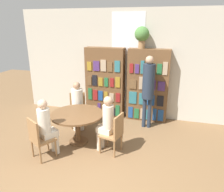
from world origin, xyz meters
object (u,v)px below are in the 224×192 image
at_px(chair_left_side, 78,108).
at_px(chair_far_side, 114,132).
at_px(reading_table, 77,118).
at_px(flower_vase, 142,35).
at_px(seated_reader_right, 106,121).
at_px(chair_near_camera, 39,137).
at_px(bookshelf_right, 148,86).
at_px(bookshelf_left, 105,83).
at_px(librarian_standing, 148,85).
at_px(seated_reader_back, 47,125).
at_px(seated_reader_left, 77,102).

bearing_deg(chair_left_side, chair_far_side, 117.00).
bearing_deg(reading_table, flower_vase, 56.95).
relative_size(reading_table, seated_reader_right, 0.95).
xyz_separation_m(chair_near_camera, chair_left_side, (0.08, 1.65, 0.00)).
relative_size(bookshelf_right, reading_table, 1.69).
relative_size(bookshelf_left, librarian_standing, 1.06).
xyz_separation_m(chair_left_side, seated_reader_back, (0.01, -1.49, 0.21)).
xyz_separation_m(bookshelf_left, librarian_standing, (1.29, -0.50, 0.16)).
height_order(seated_reader_right, librarian_standing, librarian_standing).
bearing_deg(reading_table, chair_near_camera, -119.94).
relative_size(chair_far_side, seated_reader_right, 0.71).
bearing_deg(chair_left_side, seated_reader_back, 66.18).
distance_m(bookshelf_left, chair_left_side, 1.12).
bearing_deg(chair_near_camera, reading_table, 90.00).
relative_size(chair_near_camera, seated_reader_back, 0.71).
xyz_separation_m(flower_vase, librarian_standing, (0.29, -0.51, -1.17)).
relative_size(flower_vase, seated_reader_left, 0.45).
relative_size(seated_reader_left, seated_reader_back, 1.00).
xyz_separation_m(bookshelf_left, chair_near_camera, (-0.57, -2.51, -0.51)).
distance_m(seated_reader_back, librarian_standing, 2.61).
height_order(bookshelf_left, seated_reader_left, bookshelf_left).
relative_size(reading_table, seated_reader_back, 0.95).
bearing_deg(seated_reader_back, reading_table, 90.00).
bearing_deg(seated_reader_right, seated_reader_back, 126.06).
bearing_deg(chair_left_side, seated_reader_right, 113.77).
distance_m(chair_left_side, seated_reader_left, 0.28).
distance_m(reading_table, librarian_standing, 1.94).
bearing_deg(bookshelf_left, seated_reader_left, -112.09).
xyz_separation_m(chair_near_camera, chair_far_side, (1.37, 0.61, 0.00)).
bearing_deg(chair_far_side, chair_near_camera, 126.00).
height_order(flower_vase, seated_reader_left, flower_vase).
relative_size(bookshelf_left, chair_far_side, 2.27).
xyz_separation_m(seated_reader_right, seated_reader_back, (-1.10, -0.49, 0.00)).
xyz_separation_m(bookshelf_left, seated_reader_right, (0.61, -1.86, -0.30)).
bearing_deg(seated_reader_back, bookshelf_right, 84.06).
relative_size(seated_reader_back, librarian_standing, 0.66).
relative_size(chair_left_side, chair_far_side, 1.00).
distance_m(bookshelf_right, librarian_standing, 0.53).
distance_m(chair_near_camera, librarian_standing, 2.82).
relative_size(reading_table, chair_near_camera, 1.35).
xyz_separation_m(chair_far_side, seated_reader_back, (-1.28, -0.45, 0.21)).
xyz_separation_m(flower_vase, chair_near_camera, (-1.58, -2.52, -1.84)).
bearing_deg(seated_reader_left, chair_near_camera, 59.93).
bearing_deg(seated_reader_back, bookshelf_left, 108.37).
xyz_separation_m(reading_table, seated_reader_right, (0.72, -0.15, 0.10)).
bearing_deg(chair_near_camera, seated_reader_back, 90.00).
bearing_deg(chair_left_side, reading_table, 90.00).
relative_size(flower_vase, reading_table, 0.47).
bearing_deg(chair_far_side, chair_left_side, 63.00).
xyz_separation_m(bookshelf_left, seated_reader_back, (-0.48, -2.35, -0.30)).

